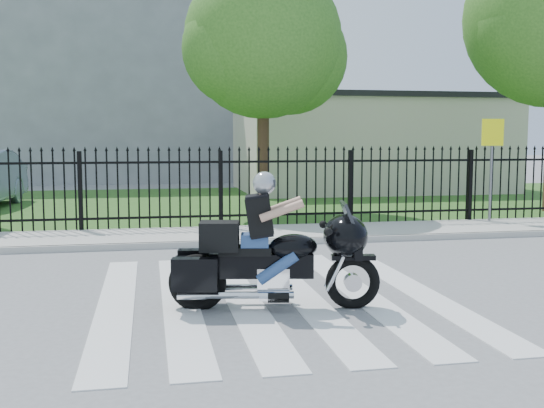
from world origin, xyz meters
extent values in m
plane|color=slate|center=(0.00, 0.00, 0.00)|extent=(120.00, 120.00, 0.00)
cube|color=#ADAAA3|center=(0.00, 5.00, 0.06)|extent=(40.00, 2.00, 0.12)
cube|color=#ADAAA3|center=(0.00, 4.00, 0.06)|extent=(40.00, 0.12, 0.12)
cube|color=#26521C|center=(0.00, 12.00, 0.01)|extent=(40.00, 12.00, 0.02)
cube|color=black|center=(0.00, 6.00, 0.35)|extent=(26.00, 0.04, 0.05)
cube|color=black|center=(0.00, 6.00, 1.55)|extent=(26.00, 0.04, 0.05)
cylinder|color=#382316|center=(1.50, 9.00, 2.08)|extent=(0.32, 0.32, 4.16)
sphere|color=#2F631C|center=(1.50, 9.00, 4.68)|extent=(4.20, 4.20, 4.20)
cube|color=beige|center=(7.00, 16.00, 1.75)|extent=(10.00, 6.00, 3.50)
cube|color=black|center=(7.00, 16.00, 3.60)|extent=(10.20, 6.20, 0.20)
cube|color=#93959B|center=(-3.00, 26.00, 6.00)|extent=(15.00, 10.00, 12.00)
torus|color=black|center=(0.87, -0.70, 0.32)|extent=(0.69, 0.24, 0.67)
torus|color=black|center=(-1.00, -0.36, 0.32)|extent=(0.73, 0.27, 0.71)
cube|color=black|center=(-0.24, -0.50, 0.54)|extent=(1.29, 0.46, 0.29)
ellipsoid|color=black|center=(0.15, -0.57, 0.76)|extent=(0.66, 0.49, 0.32)
cube|color=black|center=(-0.43, -0.46, 0.72)|extent=(0.68, 0.42, 0.10)
cube|color=silver|center=(-0.09, -0.52, 0.37)|extent=(0.44, 0.36, 0.29)
ellipsoid|color=black|center=(0.77, -0.68, 0.90)|extent=(0.64, 0.78, 0.53)
cube|color=black|center=(-0.74, -0.41, 0.90)|extent=(0.53, 0.45, 0.35)
cube|color=navy|center=(-0.31, -0.48, 0.84)|extent=(0.38, 0.35, 0.18)
sphere|color=#A9ACB1|center=(-0.20, -0.50, 1.54)|extent=(0.28, 0.28, 0.28)
cylinder|color=slate|center=(6.37, 5.70, 1.27)|extent=(0.06, 0.06, 2.30)
cube|color=#FEFF0D|center=(6.37, 5.68, 2.21)|extent=(0.52, 0.10, 0.63)
camera|label=1|loc=(-1.56, -8.01, 2.09)|focal=42.00mm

